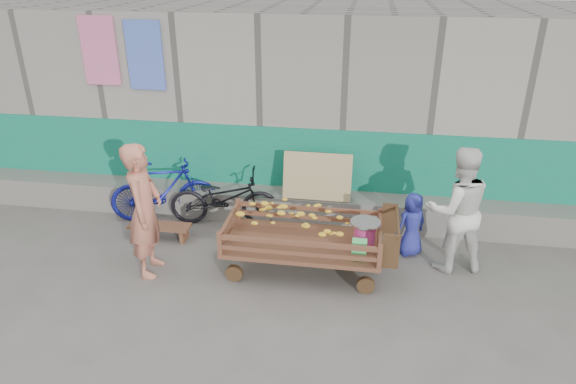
% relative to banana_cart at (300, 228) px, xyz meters
% --- Properties ---
extents(ground, '(80.00, 80.00, 0.00)m').
position_rel_banana_cart_xyz_m(ground, '(-0.23, -0.96, -0.62)').
color(ground, '#58544F').
rests_on(ground, ground).
extents(building_wall, '(12.00, 3.50, 3.00)m').
position_rel_banana_cart_xyz_m(building_wall, '(-0.23, 3.09, 0.85)').
color(building_wall, gray).
rests_on(building_wall, ground).
extents(banana_cart, '(2.15, 0.98, 0.92)m').
position_rel_banana_cart_xyz_m(banana_cart, '(0.00, 0.00, 0.00)').
color(banana_cart, brown).
rests_on(banana_cart, ground).
extents(bench, '(0.89, 0.27, 0.22)m').
position_rel_banana_cart_xyz_m(bench, '(-2.10, 0.50, -0.46)').
color(bench, brown).
rests_on(bench, ground).
extents(vendor_man, '(0.49, 0.68, 1.75)m').
position_rel_banana_cart_xyz_m(vendor_man, '(-1.90, -0.30, 0.25)').
color(vendor_man, '#C36F57').
rests_on(vendor_man, ground).
extents(woman, '(0.93, 0.79, 1.67)m').
position_rel_banana_cart_xyz_m(woman, '(1.93, 0.40, 0.21)').
color(woman, white).
rests_on(woman, ground).
extents(child, '(0.52, 0.48, 0.90)m').
position_rel_banana_cart_xyz_m(child, '(1.42, 0.65, -0.17)').
color(child, '#272C96').
rests_on(child, ground).
extents(bicycle_dark, '(1.69, 0.77, 0.86)m').
position_rel_banana_cart_xyz_m(bicycle_dark, '(-1.30, 1.09, -0.19)').
color(bicycle_dark, black).
rests_on(bicycle_dark, ground).
extents(bicycle_blue, '(1.67, 0.92, 0.97)m').
position_rel_banana_cart_xyz_m(bicycle_blue, '(-2.23, 1.09, -0.14)').
color(bicycle_blue, navy).
rests_on(bicycle_blue, ground).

